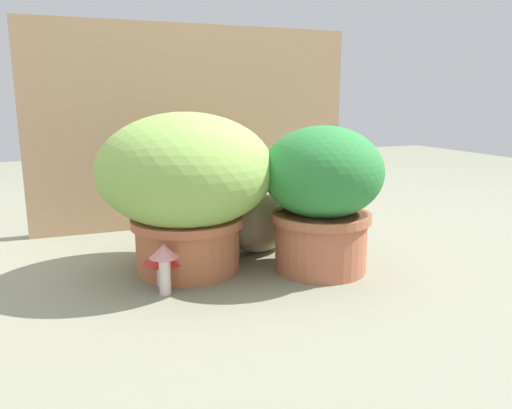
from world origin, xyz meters
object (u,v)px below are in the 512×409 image
leafy_planter (322,193)px  mushroom_ornament_pink (164,259)px  cat (263,214)px  mushroom_ornament_red (163,257)px  grass_planter (186,182)px

leafy_planter → mushroom_ornament_pink: (-0.45, -0.03, -0.13)m
leafy_planter → mushroom_ornament_pink: size_ratio=3.16×
cat → mushroom_ornament_red: cat is taller
leafy_planter → mushroom_ornament_red: leafy_planter is taller
mushroom_ornament_pink → cat: bearing=34.8°
grass_planter → cat: 0.31m
grass_planter → leafy_planter: (0.36, -0.13, -0.03)m
mushroom_ornament_pink → mushroom_ornament_red: bearing=82.0°
grass_planter → mushroom_ornament_pink: size_ratio=3.75×
mushroom_ornament_pink → grass_planter: bearing=58.8°
cat → grass_planter: bearing=-160.8°
grass_planter → cat: (0.27, 0.09, -0.13)m
cat → mushroom_ornament_red: size_ratio=3.49×
grass_planter → mushroom_ornament_red: (-0.09, -0.10, -0.18)m
mushroom_ornament_red → cat: bearing=28.0°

